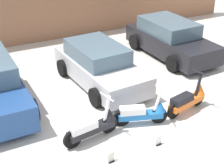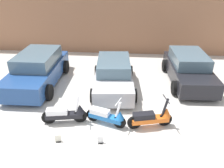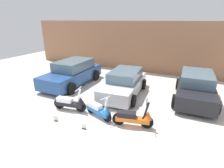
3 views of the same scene
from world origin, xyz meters
TOP-DOWN VIEW (x-y plane):
  - ground_plane at (0.00, 0.00)m, footprint 28.00×28.00m
  - wall_back at (0.00, 8.47)m, footprint 19.60×0.12m
  - scooter_front_left at (-0.83, 0.98)m, footprint 1.57×0.61m
  - scooter_front_right at (0.62, 0.97)m, footprint 1.44×0.73m
  - scooter_front_center at (2.15, 0.97)m, footprint 1.55×0.68m
  - car_rear_left at (-2.92, 3.87)m, footprint 2.13×4.36m
  - car_rear_center at (0.64, 3.72)m, footprint 2.08×3.97m
  - car_rear_right at (4.14, 4.66)m, footprint 2.07×4.10m
  - placard_near_left_scooter at (-0.85, -0.01)m, footprint 0.20×0.15m
  - placard_near_right_scooter at (0.49, 0.02)m, footprint 0.20×0.15m

SIDE VIEW (x-z plane):
  - ground_plane at x=0.00m, z-range 0.00..0.00m
  - placard_near_left_scooter at x=-0.85m, z-range -0.02..0.24m
  - placard_near_right_scooter at x=0.49m, z-range -0.02..0.24m
  - scooter_front_right at x=0.62m, z-range -0.15..0.89m
  - scooter_front_center at x=2.15m, z-range -0.16..0.94m
  - scooter_front_left at x=-0.83m, z-range -0.16..0.94m
  - car_rear_center at x=0.64m, z-range -0.03..1.28m
  - car_rear_right at x=4.14m, z-range -0.03..1.34m
  - car_rear_left at x=-2.92m, z-range -0.03..1.44m
  - wall_back at x=0.00m, z-range 0.00..3.79m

